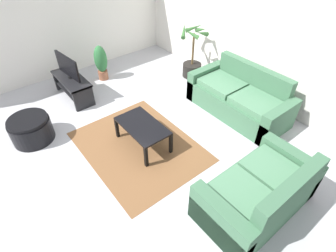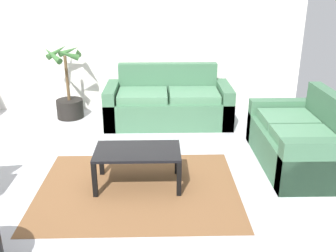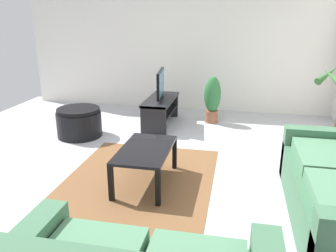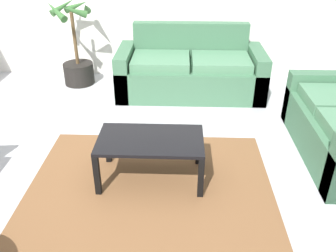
% 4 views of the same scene
% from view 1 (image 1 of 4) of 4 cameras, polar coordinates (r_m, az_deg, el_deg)
% --- Properties ---
extents(ground_plane, '(6.60, 6.60, 0.00)m').
position_cam_1_polar(ground_plane, '(4.78, -9.95, -3.29)').
color(ground_plane, '#B2B2B7').
extents(wall_back, '(6.00, 0.06, 2.70)m').
position_cam_1_polar(wall_back, '(5.82, 16.15, 19.70)').
color(wall_back, silver).
rests_on(wall_back, ground).
extents(wall_left, '(0.06, 6.00, 2.70)m').
position_cam_1_polar(wall_left, '(6.64, -25.57, 19.99)').
color(wall_left, silver).
rests_on(wall_left, ground).
extents(couch_main, '(1.98, 0.90, 0.90)m').
position_cam_1_polar(couch_main, '(5.39, 14.97, 5.62)').
color(couch_main, '#3F6B4C').
rests_on(couch_main, ground).
extents(couch_loveseat, '(0.90, 1.60, 0.90)m').
position_cam_1_polar(couch_loveseat, '(3.80, 18.78, -13.53)').
color(couch_loveseat, '#3F6B4C').
rests_on(couch_loveseat, ground).
extents(tv_stand, '(1.10, 0.45, 0.47)m').
position_cam_1_polar(tv_stand, '(6.00, -19.77, 8.35)').
color(tv_stand, black).
rests_on(tv_stand, ground).
extents(tv, '(0.79, 0.13, 0.48)m').
position_cam_1_polar(tv, '(5.81, -20.66, 11.83)').
color(tv, black).
rests_on(tv, tv_stand).
extents(coffee_table, '(0.94, 0.55, 0.43)m').
position_cam_1_polar(coffee_table, '(4.44, -5.50, -0.38)').
color(coffee_table, black).
rests_on(coffee_table, ground).
extents(area_rug, '(2.20, 1.70, 0.01)m').
position_cam_1_polar(area_rug, '(4.64, -6.24, -4.30)').
color(area_rug, brown).
rests_on(area_rug, ground).
extents(potted_palm, '(0.65, 0.67, 1.22)m').
position_cam_1_polar(potted_palm, '(6.45, 5.22, 13.76)').
color(potted_palm, black).
rests_on(potted_palm, ground).
extents(potted_plant_small, '(0.29, 0.29, 0.82)m').
position_cam_1_polar(potted_plant_small, '(6.46, -14.13, 13.18)').
color(potted_plant_small, brown).
rests_on(potted_plant_small, ground).
extents(ottoman, '(0.69, 0.69, 0.45)m').
position_cam_1_polar(ottoman, '(5.18, -27.23, -0.62)').
color(ottoman, black).
rests_on(ottoman, ground).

